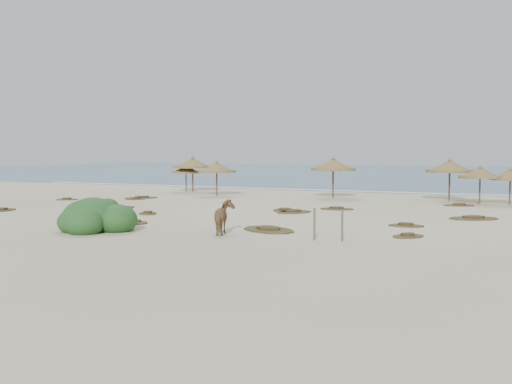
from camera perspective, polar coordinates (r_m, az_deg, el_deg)
ground at (r=25.84m, az=-4.62°, el=-3.52°), size 160.00×160.00×0.00m
ocean at (r=98.11m, az=17.71°, el=1.84°), size 200.00×100.00×0.01m
foam_line at (r=49.99m, az=10.35°, el=0.07°), size 70.00×0.60×0.01m
palapa_0 at (r=49.42m, az=-6.36°, el=2.84°), size 3.91×3.91×3.09m
palapa_1 at (r=49.56m, az=-7.01°, el=2.22°), size 2.91×2.91×2.41m
palapa_2 at (r=44.46m, az=-3.95°, el=2.40°), size 3.45×3.45×2.77m
palapa_3 at (r=42.69m, az=7.72°, el=2.65°), size 4.36×4.36×3.10m
palapa_4 at (r=41.80m, az=18.81°, el=2.37°), size 3.37×3.37×3.03m
palapa_5 at (r=39.96m, az=21.51°, el=1.74°), size 3.61×3.61×2.57m
palapa_6 at (r=40.13m, az=24.09°, el=1.54°), size 3.38×3.38×2.45m
horse at (r=23.48m, az=-3.18°, el=-2.54°), size 1.35×1.84×1.41m
fence_post_near at (r=21.86m, az=8.61°, el=-3.33°), size 0.11×0.11×1.21m
fence_post_far at (r=22.04m, az=5.86°, el=-3.21°), size 0.12×0.12×1.24m
bush at (r=25.54m, az=-15.87°, el=-2.52°), size 3.72×3.27×1.66m
scrub_0 at (r=36.07m, az=-24.12°, el=-1.64°), size 1.70×2.27×0.16m
scrub_1 at (r=35.00m, az=-14.04°, el=-1.57°), size 2.07×3.14×0.16m
scrub_2 at (r=31.76m, az=-10.75°, el=-2.08°), size 1.67×1.77×0.16m
scrub_3 at (r=32.00m, az=3.79°, el=-1.97°), size 2.33×2.69×0.16m
scrub_4 at (r=26.91m, az=14.77°, el=-3.23°), size 1.70×1.19×0.16m
scrub_5 at (r=30.88m, az=20.92°, el=-2.45°), size 3.07×2.83×0.16m
scrub_6 at (r=42.68m, az=-11.38°, el=-0.55°), size 2.75×2.96×0.16m
scrub_7 at (r=34.00m, az=8.07°, el=-1.65°), size 2.18×1.60×0.16m
scrub_8 at (r=42.54m, az=-18.39°, el=-0.69°), size 1.80×1.69×0.16m
scrub_9 at (r=24.66m, az=1.26°, el=-3.75°), size 3.32×2.95×0.16m
scrub_10 at (r=38.13m, az=19.64°, el=-1.24°), size 2.25×1.90×0.16m
scrub_11 at (r=27.86m, az=-12.06°, el=-2.95°), size 1.96×1.64×0.16m
scrub_12 at (r=23.56m, az=14.95°, el=-4.25°), size 1.62×1.75×0.16m
scrub_13 at (r=32.85m, az=2.92°, el=-1.82°), size 2.09×2.49×0.16m
scrub_14 at (r=41.58m, az=-11.97°, el=-0.68°), size 1.65×1.73×0.16m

